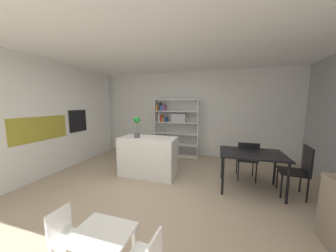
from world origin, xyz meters
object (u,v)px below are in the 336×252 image
(potted_plant_on_island, at_px, (137,125))
(open_bookshelf, at_px, (174,125))
(kitchen_island, at_px, (148,156))
(dining_table, at_px, (251,156))
(built_in_oven, at_px, (78,121))
(child_chair_left, at_px, (65,235))
(child_table, at_px, (102,240))
(dining_chair_window_side, at_px, (300,167))
(dining_chair_far, at_px, (247,157))

(potted_plant_on_island, height_order, open_bookshelf, open_bookshelf)
(kitchen_island, xyz_separation_m, dining_table, (2.17, -0.06, 0.22))
(built_in_oven, height_order, dining_table, built_in_oven)
(built_in_oven, distance_m, dining_table, 4.42)
(built_in_oven, height_order, child_chair_left, built_in_oven)
(child_chair_left, bearing_deg, open_bookshelf, 3.21)
(open_bookshelf, bearing_deg, child_table, -84.84)
(dining_table, relative_size, dining_chair_window_side, 1.23)
(kitchen_island, height_order, open_bookshelf, open_bookshelf)
(child_chair_left, height_order, dining_table, dining_table)
(kitchen_island, height_order, dining_chair_window_side, dining_chair_window_side)
(child_table, xyz_separation_m, child_chair_left, (-0.47, 0.00, -0.06))
(potted_plant_on_island, distance_m, dining_chair_far, 2.53)
(potted_plant_on_island, bearing_deg, dining_table, 1.50)
(child_table, height_order, dining_table, dining_table)
(potted_plant_on_island, bearing_deg, built_in_oven, 170.29)
(kitchen_island, bearing_deg, open_bookshelf, 84.13)
(built_in_oven, distance_m, child_table, 3.83)
(dining_table, xyz_separation_m, dining_chair_far, (-0.00, 0.44, -0.15))
(kitchen_island, distance_m, dining_chair_window_side, 2.97)
(potted_plant_on_island, bearing_deg, kitchen_island, 30.60)
(potted_plant_on_island, distance_m, child_chair_left, 2.39)
(built_in_oven, xyz_separation_m, potted_plant_on_island, (1.99, -0.34, -0.01))
(built_in_oven, relative_size, dining_table, 0.52)
(dining_table, xyz_separation_m, dining_chair_window_side, (0.80, -0.01, -0.12))
(kitchen_island, xyz_separation_m, child_chair_left, (0.06, -2.33, -0.13))
(open_bookshelf, bearing_deg, potted_plant_on_island, -102.16)
(dining_table, distance_m, dining_chair_far, 0.47)
(dining_chair_far, bearing_deg, potted_plant_on_island, 12.15)
(open_bookshelf, xyz_separation_m, child_chair_left, (-0.11, -3.99, -0.67))
(child_table, bearing_deg, open_bookshelf, 95.16)
(kitchen_island, height_order, child_table, kitchen_island)
(dining_table, height_order, dining_chair_window_side, dining_chair_window_side)
(dining_chair_window_side, distance_m, dining_chair_far, 0.92)
(built_in_oven, distance_m, potted_plant_on_island, 2.02)
(built_in_oven, xyz_separation_m, open_bookshelf, (2.38, 1.45, -0.22))
(child_chair_left, xyz_separation_m, dining_chair_far, (2.11, 2.70, 0.20))
(child_table, distance_m, dining_chair_window_side, 3.33)
(open_bookshelf, xyz_separation_m, child_table, (0.36, -4.00, -0.60))
(open_bookshelf, bearing_deg, kitchen_island, -95.87)
(child_chair_left, bearing_deg, potted_plant_on_island, 11.96)
(kitchen_island, height_order, dining_chair_far, kitchen_island)
(kitchen_island, xyz_separation_m, open_bookshelf, (0.17, 1.67, 0.53))
(potted_plant_on_island, height_order, child_chair_left, potted_plant_on_island)
(potted_plant_on_island, height_order, dining_chair_far, potted_plant_on_island)
(potted_plant_on_island, distance_m, dining_chair_window_side, 3.25)
(built_in_oven, xyz_separation_m, kitchen_island, (2.21, -0.21, -0.75))
(built_in_oven, height_order, child_table, built_in_oven)
(potted_plant_on_island, bearing_deg, child_chair_left, -82.79)
(open_bookshelf, bearing_deg, dining_chair_far, -32.81)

